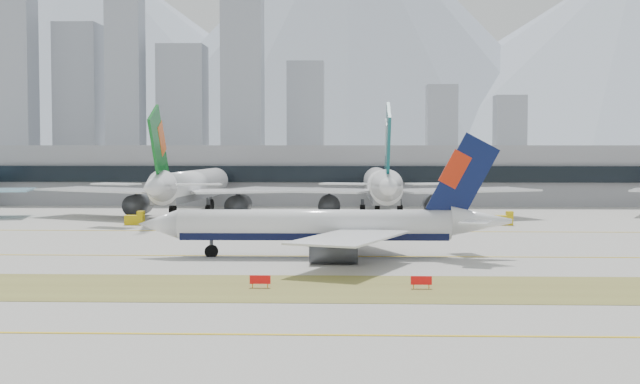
{
  "coord_description": "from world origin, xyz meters",
  "views": [
    {
      "loc": [
        5.01,
        -124.48,
        14.97
      ],
      "look_at": [
        0.03,
        18.0,
        7.5
      ],
      "focal_mm": 50.0,
      "sensor_mm": 36.0,
      "label": 1
    }
  ],
  "objects_px": {
    "widebody_eva": "(189,187)",
    "terminal": "(332,173)",
    "widebody_cathay": "(382,187)",
    "taxiing_airliner": "(328,227)"
  },
  "relations": [
    {
      "from": "taxiing_airliner",
      "to": "terminal",
      "type": "xyz_separation_m",
      "value": [
        -1.93,
        120.5,
        3.43
      ]
    },
    {
      "from": "taxiing_airliner",
      "to": "widebody_eva",
      "type": "distance_m",
      "value": 74.94
    },
    {
      "from": "taxiing_airliner",
      "to": "widebody_eva",
      "type": "xyz_separation_m",
      "value": [
        -31.17,
        68.12,
        2.0
      ]
    },
    {
      "from": "widebody_eva",
      "to": "terminal",
      "type": "relative_size",
      "value": 0.23
    },
    {
      "from": "widebody_cathay",
      "to": "terminal",
      "type": "xyz_separation_m",
      "value": [
        -11.42,
        52.01,
        1.33
      ]
    },
    {
      "from": "widebody_eva",
      "to": "terminal",
      "type": "xyz_separation_m",
      "value": [
        29.24,
        52.38,
        1.43
      ]
    },
    {
      "from": "terminal",
      "to": "widebody_eva",
      "type": "bearing_deg",
      "value": -119.17
    },
    {
      "from": "widebody_eva",
      "to": "terminal",
      "type": "distance_m",
      "value": 60.0
    },
    {
      "from": "taxiing_airliner",
      "to": "terminal",
      "type": "height_order",
      "value": "taxiing_airliner"
    },
    {
      "from": "widebody_eva",
      "to": "widebody_cathay",
      "type": "relative_size",
      "value": 0.98
    }
  ]
}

